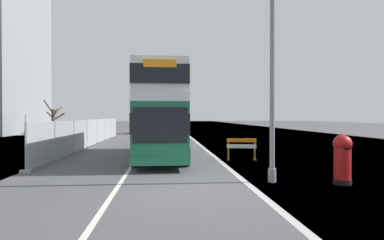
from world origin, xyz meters
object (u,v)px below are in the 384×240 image
at_px(red_pillar_postbox, 342,157).
at_px(car_receding_mid, 144,126).
at_px(roadworks_barrier, 242,147).
at_px(double_decker_bus, 161,113).
at_px(lamppost_foreground, 272,75).
at_px(car_oncoming_near, 171,129).

bearing_deg(red_pillar_postbox, car_receding_mid, 105.81).
relative_size(red_pillar_postbox, roadworks_barrier, 1.08).
distance_m(double_decker_bus, red_pillar_postbox, 10.00).
xyz_separation_m(double_decker_bus, red_pillar_postbox, (6.43, -7.48, -1.65)).
distance_m(double_decker_bus, lamppost_foreground, 8.14).
relative_size(car_oncoming_near, car_receding_mid, 1.06).
relative_size(double_decker_bus, red_pillar_postbox, 5.88).
bearing_deg(car_oncoming_near, car_receding_mid, 111.09).
distance_m(lamppost_foreground, car_oncoming_near, 22.87).
relative_size(lamppost_foreground, roadworks_barrier, 5.13).
relative_size(double_decker_bus, lamppost_foreground, 1.24).
distance_m(red_pillar_postbox, car_oncoming_near, 23.67).
xyz_separation_m(double_decker_bus, lamppost_foreground, (4.09, -6.93, 1.29)).
relative_size(red_pillar_postbox, car_oncoming_near, 0.41).
bearing_deg(roadworks_barrier, car_oncoming_near, 101.47).
distance_m(lamppost_foreground, red_pillar_postbox, 3.79).
xyz_separation_m(double_decker_bus, roadworks_barrier, (4.33, -1.50, -1.85)).
xyz_separation_m(double_decker_bus, car_oncoming_near, (0.88, 15.53, -1.64)).
height_order(lamppost_foreground, car_receding_mid, lamppost_foreground).
relative_size(lamppost_foreground, car_receding_mid, 2.04).
relative_size(double_decker_bus, roadworks_barrier, 6.37).
bearing_deg(lamppost_foreground, roadworks_barrier, 87.43).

